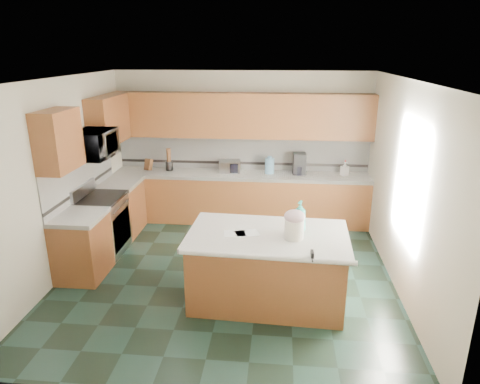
# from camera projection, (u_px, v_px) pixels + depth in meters

# --- Properties ---
(floor) EXTENTS (4.60, 4.60, 0.00)m
(floor) POSITION_uv_depth(u_px,v_px,m) (227.00, 273.00, 6.12)
(floor) COLOR black
(floor) RESTS_ON ground
(ceiling) EXTENTS (4.60, 4.60, 0.00)m
(ceiling) POSITION_uv_depth(u_px,v_px,m) (225.00, 79.00, 5.26)
(ceiling) COLOR white
(ceiling) RESTS_ON ground
(wall_back) EXTENTS (4.60, 0.04, 2.70)m
(wall_back) POSITION_uv_depth(u_px,v_px,m) (242.00, 146.00, 7.88)
(wall_back) COLOR beige
(wall_back) RESTS_ON ground
(wall_front) EXTENTS (4.60, 0.04, 2.70)m
(wall_front) POSITION_uv_depth(u_px,v_px,m) (191.00, 268.00, 3.50)
(wall_front) COLOR beige
(wall_front) RESTS_ON ground
(wall_left) EXTENTS (0.04, 4.60, 2.70)m
(wall_left) POSITION_uv_depth(u_px,v_px,m) (60.00, 179.00, 5.90)
(wall_left) COLOR beige
(wall_left) RESTS_ON ground
(wall_right) EXTENTS (0.04, 4.60, 2.70)m
(wall_right) POSITION_uv_depth(u_px,v_px,m) (406.00, 189.00, 5.48)
(wall_right) COLOR beige
(wall_right) RESTS_ON ground
(back_base_cab) EXTENTS (4.60, 0.60, 0.86)m
(back_base_cab) POSITION_uv_depth(u_px,v_px,m) (240.00, 199.00, 7.87)
(back_base_cab) COLOR #5B2F18
(back_base_cab) RESTS_ON ground
(back_countertop) EXTENTS (4.60, 0.64, 0.06)m
(back_countertop) POSITION_uv_depth(u_px,v_px,m) (240.00, 175.00, 7.73)
(back_countertop) COLOR silver
(back_countertop) RESTS_ON back_base_cab
(back_upper_cab) EXTENTS (4.60, 0.33, 0.78)m
(back_upper_cab) POSITION_uv_depth(u_px,v_px,m) (241.00, 116.00, 7.52)
(back_upper_cab) COLOR #5B2F18
(back_upper_cab) RESTS_ON wall_back
(back_backsplash) EXTENTS (4.60, 0.02, 0.63)m
(back_backsplash) POSITION_uv_depth(u_px,v_px,m) (242.00, 153.00, 7.89)
(back_backsplash) COLOR silver
(back_backsplash) RESTS_ON back_countertop
(back_accent_band) EXTENTS (4.60, 0.01, 0.05)m
(back_accent_band) POSITION_uv_depth(u_px,v_px,m) (242.00, 163.00, 7.94)
(back_accent_band) COLOR black
(back_accent_band) RESTS_ON back_countertop
(left_base_cab_rear) EXTENTS (0.60, 0.82, 0.86)m
(left_base_cab_rear) POSITION_uv_depth(u_px,v_px,m) (122.00, 209.00, 7.38)
(left_base_cab_rear) COLOR #5B2F18
(left_base_cab_rear) RESTS_ON ground
(left_counter_rear) EXTENTS (0.64, 0.82, 0.06)m
(left_counter_rear) POSITION_uv_depth(u_px,v_px,m) (119.00, 183.00, 7.24)
(left_counter_rear) COLOR silver
(left_counter_rear) RESTS_ON left_base_cab_rear
(left_base_cab_front) EXTENTS (0.60, 0.72, 0.86)m
(left_base_cab_front) POSITION_uv_depth(u_px,v_px,m) (82.00, 248.00, 5.94)
(left_base_cab_front) COLOR #5B2F18
(left_base_cab_front) RESTS_ON ground
(left_counter_front) EXTENTS (0.64, 0.72, 0.06)m
(left_counter_front) POSITION_uv_depth(u_px,v_px,m) (78.00, 217.00, 5.79)
(left_counter_front) COLOR silver
(left_counter_front) RESTS_ON left_base_cab_front
(left_backsplash) EXTENTS (0.02, 2.30, 0.63)m
(left_backsplash) POSITION_uv_depth(u_px,v_px,m) (81.00, 176.00, 6.45)
(left_backsplash) COLOR silver
(left_backsplash) RESTS_ON wall_left
(left_accent_band) EXTENTS (0.01, 2.30, 0.05)m
(left_accent_band) POSITION_uv_depth(u_px,v_px,m) (83.00, 188.00, 6.52)
(left_accent_band) COLOR black
(left_accent_band) RESTS_ON wall_left
(left_upper_cab_rear) EXTENTS (0.33, 1.09, 0.78)m
(left_upper_cab_rear) POSITION_uv_depth(u_px,v_px,m) (108.00, 120.00, 7.04)
(left_upper_cab_rear) COLOR #5B2F18
(left_upper_cab_rear) RESTS_ON wall_left
(left_upper_cab_front) EXTENTS (0.33, 0.72, 0.78)m
(left_upper_cab_front) POSITION_uv_depth(u_px,v_px,m) (58.00, 141.00, 5.47)
(left_upper_cab_front) COLOR #5B2F18
(left_upper_cab_front) RESTS_ON wall_left
(range_body) EXTENTS (0.60, 0.76, 0.88)m
(range_body) POSITION_uv_depth(u_px,v_px,m) (103.00, 226.00, 6.63)
(range_body) COLOR #B7B7BC
(range_body) RESTS_ON ground
(range_oven_door) EXTENTS (0.02, 0.68, 0.55)m
(range_oven_door) POSITION_uv_depth(u_px,v_px,m) (122.00, 229.00, 6.62)
(range_oven_door) COLOR black
(range_oven_door) RESTS_ON range_body
(range_cooktop) EXTENTS (0.62, 0.78, 0.04)m
(range_cooktop) POSITION_uv_depth(u_px,v_px,m) (100.00, 198.00, 6.49)
(range_cooktop) COLOR black
(range_cooktop) RESTS_ON range_body
(range_handle) EXTENTS (0.02, 0.66, 0.02)m
(range_handle) POSITION_uv_depth(u_px,v_px,m) (121.00, 206.00, 6.50)
(range_handle) COLOR #B7B7BC
(range_handle) RESTS_ON range_body
(range_backguard) EXTENTS (0.06, 0.76, 0.18)m
(range_backguard) POSITION_uv_depth(u_px,v_px,m) (83.00, 190.00, 6.47)
(range_backguard) COLOR #B7B7BC
(range_backguard) RESTS_ON range_body
(microwave) EXTENTS (0.50, 0.73, 0.41)m
(microwave) POSITION_uv_depth(u_px,v_px,m) (94.00, 144.00, 6.22)
(microwave) COLOR #B7B7BC
(microwave) RESTS_ON wall_left
(island_base) EXTENTS (1.89, 1.14, 0.86)m
(island_base) POSITION_uv_depth(u_px,v_px,m) (267.00, 269.00, 5.36)
(island_base) COLOR #5B2F18
(island_base) RESTS_ON ground
(island_top) EXTENTS (2.00, 1.24, 0.06)m
(island_top) POSITION_uv_depth(u_px,v_px,m) (268.00, 236.00, 5.21)
(island_top) COLOR silver
(island_top) RESTS_ON island_base
(island_bullnose) EXTENTS (1.95, 0.15, 0.06)m
(island_bullnose) POSITION_uv_depth(u_px,v_px,m) (266.00, 258.00, 4.67)
(island_bullnose) COLOR silver
(island_bullnose) RESTS_ON island_base
(treat_jar) EXTENTS (0.30, 0.30, 0.24)m
(treat_jar) POSITION_uv_depth(u_px,v_px,m) (294.00, 229.00, 5.04)
(treat_jar) COLOR white
(treat_jar) RESTS_ON island_top
(treat_jar_lid) EXTENTS (0.25, 0.25, 0.15)m
(treat_jar_lid) POSITION_uv_depth(u_px,v_px,m) (295.00, 217.00, 4.99)
(treat_jar_lid) COLOR #CFA7B1
(treat_jar_lid) RESTS_ON treat_jar
(treat_jar_knob) EXTENTS (0.08, 0.03, 0.03)m
(treat_jar_knob) POSITION_uv_depth(u_px,v_px,m) (295.00, 212.00, 4.97)
(treat_jar_knob) COLOR tan
(treat_jar_knob) RESTS_ON treat_jar_lid
(treat_jar_knob_end_l) EXTENTS (0.04, 0.04, 0.04)m
(treat_jar_knob_end_l) POSITION_uv_depth(u_px,v_px,m) (291.00, 212.00, 4.97)
(treat_jar_knob_end_l) COLOR tan
(treat_jar_knob_end_l) RESTS_ON treat_jar_lid
(treat_jar_knob_end_r) EXTENTS (0.04, 0.04, 0.04)m
(treat_jar_knob_end_r) POSITION_uv_depth(u_px,v_px,m) (298.00, 213.00, 4.97)
(treat_jar_knob_end_r) COLOR tan
(treat_jar_knob_end_r) RESTS_ON treat_jar_lid
(soap_bottle_island) EXTENTS (0.20, 0.20, 0.39)m
(soap_bottle_island) POSITION_uv_depth(u_px,v_px,m) (300.00, 216.00, 5.20)
(soap_bottle_island) COLOR teal
(soap_bottle_island) RESTS_ON island_top
(paper_sheet_a) EXTENTS (0.34, 0.30, 0.00)m
(paper_sheet_a) POSITION_uv_depth(u_px,v_px,m) (247.00, 233.00, 5.21)
(paper_sheet_a) COLOR white
(paper_sheet_a) RESTS_ON island_top
(paper_sheet_b) EXTENTS (0.29, 0.23, 0.00)m
(paper_sheet_b) POSITION_uv_depth(u_px,v_px,m) (235.00, 233.00, 5.20)
(paper_sheet_b) COLOR white
(paper_sheet_b) RESTS_ON island_top
(clamp_body) EXTENTS (0.03, 0.11, 0.10)m
(clamp_body) POSITION_uv_depth(u_px,v_px,m) (312.00, 255.00, 4.63)
(clamp_body) COLOR black
(clamp_body) RESTS_ON island_top
(clamp_handle) EXTENTS (0.02, 0.07, 0.02)m
(clamp_handle) POSITION_uv_depth(u_px,v_px,m) (312.00, 260.00, 4.57)
(clamp_handle) COLOR black
(clamp_handle) RESTS_ON island_top
(knife_block) EXTENTS (0.16, 0.19, 0.23)m
(knife_block) POSITION_uv_depth(u_px,v_px,m) (148.00, 165.00, 7.88)
(knife_block) COLOR #472814
(knife_block) RESTS_ON back_countertop
(utensil_crock) EXTENTS (0.13, 0.13, 0.17)m
(utensil_crock) POSITION_uv_depth(u_px,v_px,m) (169.00, 166.00, 7.89)
(utensil_crock) COLOR black
(utensil_crock) RESTS_ON back_countertop
(utensil_bundle) EXTENTS (0.08, 0.08, 0.24)m
(utensil_bundle) POSITION_uv_depth(u_px,v_px,m) (169.00, 155.00, 7.82)
(utensil_bundle) COLOR #472814
(utensil_bundle) RESTS_ON utensil_crock
(toaster_oven) EXTENTS (0.39, 0.28, 0.21)m
(toaster_oven) POSITION_uv_depth(u_px,v_px,m) (230.00, 167.00, 7.75)
(toaster_oven) COLOR #B7B7BC
(toaster_oven) RESTS_ON back_countertop
(toaster_oven_door) EXTENTS (0.33, 0.01, 0.17)m
(toaster_oven_door) POSITION_uv_depth(u_px,v_px,m) (229.00, 168.00, 7.63)
(toaster_oven_door) COLOR black
(toaster_oven_door) RESTS_ON toaster_oven
(paper_towel) EXTENTS (0.10, 0.10, 0.24)m
(paper_towel) POSITION_uv_depth(u_px,v_px,m) (270.00, 166.00, 7.72)
(paper_towel) COLOR white
(paper_towel) RESTS_ON back_countertop
(paper_towel_base) EXTENTS (0.16, 0.16, 0.01)m
(paper_towel_base) POSITION_uv_depth(u_px,v_px,m) (270.00, 172.00, 7.76)
(paper_towel_base) COLOR #B7B7BC
(paper_towel_base) RESTS_ON back_countertop
(water_jug) EXTENTS (0.17, 0.17, 0.28)m
(water_jug) POSITION_uv_depth(u_px,v_px,m) (270.00, 166.00, 7.68)
(water_jug) COLOR #6EA7CE
(water_jug) RESTS_ON back_countertop
(water_jug_neck) EXTENTS (0.08, 0.08, 0.04)m
(water_jug_neck) POSITION_uv_depth(u_px,v_px,m) (270.00, 157.00, 7.63)
(water_jug_neck) COLOR #6EA7CE
(water_jug_neck) RESTS_ON water_jug
(coffee_maker) EXTENTS (0.23, 0.26, 0.38)m
(coffee_maker) POSITION_uv_depth(u_px,v_px,m) (299.00, 163.00, 7.64)
(coffee_maker) COLOR black
(coffee_maker) RESTS_ON back_countertop
(coffee_carafe) EXTENTS (0.16, 0.16, 0.16)m
(coffee_carafe) POSITION_uv_depth(u_px,v_px,m) (299.00, 170.00, 7.62)
(coffee_carafe) COLOR black
(coffee_carafe) RESTS_ON back_countertop
(soap_bottle_back) EXTENTS (0.16, 0.16, 0.25)m
(soap_bottle_back) POSITION_uv_depth(u_px,v_px,m) (345.00, 169.00, 7.56)
(soap_bottle_back) COLOR white
(soap_bottle_back) RESTS_ON back_countertop
(soap_back_cap) EXTENTS (0.02, 0.02, 0.03)m
(soap_back_cap) POSITION_uv_depth(u_px,v_px,m) (345.00, 161.00, 7.51)
(soap_back_cap) COLOR red
(soap_back_cap) RESTS_ON soap_bottle_back
(window_light_proxy) EXTENTS (0.02, 1.40, 1.10)m
(window_light_proxy) POSITION_uv_depth(u_px,v_px,m) (409.00, 182.00, 5.25)
(window_light_proxy) COLOR white
(window_light_proxy) RESTS_ON wall_right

